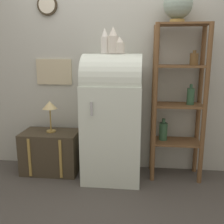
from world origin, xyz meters
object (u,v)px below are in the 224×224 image
desk_lamp (50,107)px  refrigerator (112,116)px  vase_left (105,42)px  vase_center (113,41)px  suitcase_trunk (51,152)px  globe (178,5)px  vase_right (119,46)px

desk_lamp → refrigerator: bearing=-4.9°
vase_left → vase_center: (0.09, -0.01, 0.01)m
suitcase_trunk → vase_left: 1.47m
suitcase_trunk → globe: 2.21m
vase_center → desk_lamp: size_ratio=0.75×
desk_lamp → vase_right: bearing=-4.5°
globe → desk_lamp: 1.81m
vase_center → vase_right: (0.07, 0.00, -0.05)m
vase_left → desk_lamp: bearing=175.3°
vase_left → vase_center: 0.09m
refrigerator → vase_left: size_ratio=5.36×
vase_center → suitcase_trunk: bearing=175.8°
vase_left → vase_right: vase_left is taller
vase_left → vase_center: bearing=-8.8°
refrigerator → desk_lamp: size_ratio=3.81×
refrigerator → vase_center: size_ratio=5.11×
suitcase_trunk → vase_center: vase_center is taller
refrigerator → vase_right: 0.77m
desk_lamp → vase_center: bearing=-5.2°
suitcase_trunk → vase_left: (0.68, -0.04, 1.30)m
refrigerator → globe: size_ratio=4.16×
suitcase_trunk → vase_right: 1.51m
vase_center → desk_lamp: 1.07m
desk_lamp → vase_left: bearing=-4.7°
suitcase_trunk → vase_right: (0.84, -0.05, 1.26)m
suitcase_trunk → vase_right: size_ratio=3.82×
refrigerator → vase_left: vase_left is taller
suitcase_trunk → vase_center: 1.52m
globe → vase_left: bearing=-172.4°
globe → vase_right: bearing=-169.5°
refrigerator → suitcase_trunk: 0.91m
suitcase_trunk → desk_lamp: size_ratio=1.80×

